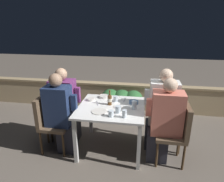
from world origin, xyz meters
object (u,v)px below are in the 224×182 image
at_px(person_purple_stripe, 66,105).
at_px(person_white_polo, 161,110).
at_px(person_navy_jumper, 61,114).
at_px(person_coral_top, 164,121).
at_px(chair_left_near, 49,119).
at_px(beer_bottle, 110,99).
at_px(chair_left_far, 55,110).
at_px(chair_right_far, 173,119).
at_px(chair_right_near, 178,129).

bearing_deg(person_purple_stripe, person_white_polo, -0.21).
xyz_separation_m(person_navy_jumper, person_coral_top, (1.48, 0.01, -0.00)).
bearing_deg(person_coral_top, person_purple_stripe, 168.90).
relative_size(chair_left_near, person_white_polo, 0.68).
xyz_separation_m(person_white_polo, beer_bottle, (-0.76, -0.09, 0.16)).
bearing_deg(chair_left_far, person_white_polo, -0.18).
relative_size(chair_left_near, person_coral_top, 0.71).
height_order(person_purple_stripe, person_white_polo, person_white_polo).
bearing_deg(chair_left_far, chair_left_near, -81.00).
xyz_separation_m(person_coral_top, person_white_polo, (-0.03, 0.29, 0.03)).
distance_m(chair_left_far, chair_right_far, 1.89).
height_order(person_purple_stripe, beer_bottle, person_purple_stripe).
bearing_deg(chair_right_near, chair_right_far, 95.30).
xyz_separation_m(chair_left_far, person_white_polo, (1.70, -0.01, 0.12)).
height_order(person_purple_stripe, chair_right_far, person_purple_stripe).
relative_size(person_navy_jumper, chair_right_far, 1.41).
bearing_deg(chair_left_near, chair_left_far, 99.00).
bearing_deg(person_navy_jumper, person_purple_stripe, 99.01).
bearing_deg(person_coral_top, person_navy_jumper, -179.72).
distance_m(person_navy_jumper, person_white_polo, 1.48).
bearing_deg(person_coral_top, chair_right_far, 60.39).
distance_m(person_coral_top, beer_bottle, 0.84).
relative_size(person_coral_top, chair_right_far, 1.41).
relative_size(chair_left_near, person_navy_jumper, 0.71).
bearing_deg(chair_left_far, person_navy_jumper, -51.59).
distance_m(chair_left_far, person_white_polo, 1.70).
bearing_deg(chair_right_near, person_navy_jumper, -179.75).
height_order(chair_right_far, person_white_polo, person_white_polo).
bearing_deg(person_coral_top, chair_left_far, 170.13).
relative_size(person_purple_stripe, beer_bottle, 5.36).
xyz_separation_m(person_navy_jumper, chair_right_far, (1.65, 0.30, -0.10)).
distance_m(person_navy_jumper, person_coral_top, 1.48).
xyz_separation_m(person_navy_jumper, chair_right_near, (1.67, 0.01, -0.10)).
height_order(person_purple_stripe, person_coral_top, person_coral_top).
bearing_deg(chair_left_near, person_purple_stripe, 64.55).
height_order(chair_left_near, chair_right_near, same).
bearing_deg(person_navy_jumper, chair_right_far, 10.37).
height_order(person_coral_top, chair_right_far, person_coral_top).
bearing_deg(person_white_polo, person_purple_stripe, 179.79).
distance_m(person_navy_jumper, beer_bottle, 0.75).
height_order(chair_right_near, person_white_polo, person_white_polo).
xyz_separation_m(chair_left_far, chair_right_near, (1.92, -0.30, 0.00)).
bearing_deg(beer_bottle, person_white_polo, 6.43).
bearing_deg(beer_bottle, person_purple_stripe, 172.95).
bearing_deg(person_navy_jumper, chair_right_near, 0.25).
bearing_deg(person_purple_stripe, chair_right_far, -0.18).
bearing_deg(chair_left_near, chair_right_near, 0.22).
distance_m(chair_right_near, chair_right_far, 0.30).
xyz_separation_m(chair_left_near, person_coral_top, (1.67, 0.01, 0.09)).
bearing_deg(beer_bottle, chair_left_near, -166.33).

